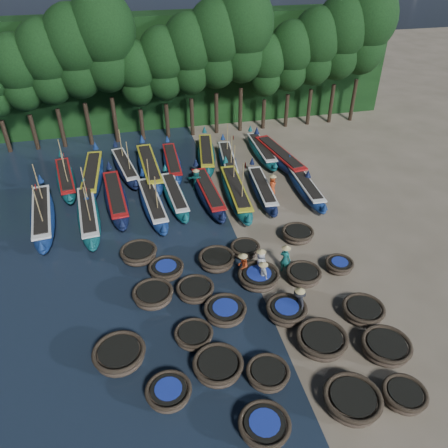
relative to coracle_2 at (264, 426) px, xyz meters
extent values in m
plane|color=gray|center=(2.24, 9.42, -0.40)|extent=(120.00, 120.00, 0.00)
cube|color=black|center=(2.24, 32.92, 4.60)|extent=(40.00, 3.00, 10.00)
ellipsoid|color=brown|center=(0.00, 0.00, -0.09)|extent=(2.44, 2.44, 0.62)
torus|color=#382D21|center=(0.00, 0.00, 0.20)|extent=(2.07, 2.07, 0.19)
cylinder|color=black|center=(0.00, 0.00, 0.24)|extent=(1.58, 1.58, 0.06)
cylinder|color=#1B2F98|center=(0.00, 0.00, 0.28)|extent=(1.22, 1.22, 0.04)
ellipsoid|color=brown|center=(3.77, 0.20, -0.04)|extent=(2.92, 2.92, 0.73)
torus|color=#382D21|center=(3.77, 0.20, 0.30)|extent=(2.40, 2.40, 0.22)
cylinder|color=black|center=(3.77, 0.20, 0.35)|extent=(1.83, 1.83, 0.07)
ellipsoid|color=brown|center=(5.97, -0.06, -0.08)|extent=(2.09, 2.09, 0.66)
torus|color=#382D21|center=(5.97, -0.06, 0.23)|extent=(1.85, 1.85, 0.20)
cylinder|color=black|center=(5.97, -0.06, 0.27)|extent=(1.39, 1.39, 0.06)
ellipsoid|color=brown|center=(-3.40, 2.34, -0.11)|extent=(1.93, 1.93, 0.58)
torus|color=#382D21|center=(-3.40, 2.34, 0.16)|extent=(1.96, 1.96, 0.18)
cylinder|color=black|center=(-3.40, 2.34, 0.19)|extent=(1.49, 1.49, 0.05)
cylinder|color=#1B2F98|center=(-3.40, 2.34, 0.23)|extent=(1.15, 1.15, 0.04)
ellipsoid|color=brown|center=(-1.14, 3.07, -0.06)|extent=(2.59, 2.59, 0.69)
torus|color=#382D21|center=(-1.14, 3.07, 0.27)|extent=(2.25, 2.25, 0.21)
cylinder|color=black|center=(-1.14, 3.07, 0.31)|extent=(1.71, 1.71, 0.06)
ellipsoid|color=brown|center=(0.86, 2.22, -0.09)|extent=(2.00, 2.00, 0.63)
torus|color=#382D21|center=(0.86, 2.22, 0.21)|extent=(1.92, 1.92, 0.19)
cylinder|color=black|center=(0.86, 2.22, 0.25)|extent=(1.45, 1.45, 0.06)
ellipsoid|color=brown|center=(3.83, 3.34, -0.03)|extent=(2.90, 2.90, 0.74)
torus|color=#382D21|center=(3.83, 3.34, 0.31)|extent=(2.41, 2.41, 0.22)
cylinder|color=black|center=(3.83, 3.34, 0.36)|extent=(1.84, 1.84, 0.07)
ellipsoid|color=brown|center=(6.55, 2.34, -0.06)|extent=(2.48, 2.48, 0.68)
torus|color=#382D21|center=(6.55, 2.34, 0.26)|extent=(2.29, 2.29, 0.21)
cylinder|color=black|center=(6.55, 2.34, 0.30)|extent=(1.75, 1.75, 0.06)
ellipsoid|color=brown|center=(-5.29, 4.67, -0.03)|extent=(2.73, 2.73, 0.74)
torus|color=#382D21|center=(-5.29, 4.67, 0.31)|extent=(2.39, 2.39, 0.22)
cylinder|color=black|center=(-5.29, 4.67, 0.36)|extent=(1.82, 1.82, 0.07)
ellipsoid|color=brown|center=(-1.85, 5.11, -0.12)|extent=(2.03, 2.03, 0.56)
torus|color=#382D21|center=(-1.85, 5.11, 0.14)|extent=(1.86, 1.86, 0.17)
cylinder|color=black|center=(-1.85, 5.11, 0.18)|extent=(1.42, 1.42, 0.05)
ellipsoid|color=brown|center=(-0.06, 6.24, -0.09)|extent=(2.43, 2.43, 0.63)
torus|color=#382D21|center=(-0.06, 6.24, 0.21)|extent=(2.16, 2.16, 0.19)
cylinder|color=black|center=(-0.06, 6.24, 0.25)|extent=(1.65, 1.65, 0.06)
cylinder|color=#1B2F98|center=(-0.06, 6.24, 0.29)|extent=(1.27, 1.27, 0.04)
ellipsoid|color=brown|center=(2.88, 5.47, -0.03)|extent=(2.28, 2.28, 0.74)
torus|color=#382D21|center=(2.88, 5.47, 0.32)|extent=(2.08, 2.08, 0.23)
cylinder|color=black|center=(2.88, 5.47, 0.36)|extent=(1.55, 1.55, 0.07)
cylinder|color=#1B2F98|center=(2.88, 5.47, 0.41)|extent=(1.19, 1.19, 0.05)
ellipsoid|color=brown|center=(6.65, 4.65, -0.07)|extent=(2.56, 2.56, 0.66)
torus|color=#382D21|center=(6.65, 4.65, 0.24)|extent=(2.12, 2.12, 0.20)
cylinder|color=black|center=(6.65, 4.65, 0.28)|extent=(1.61, 1.61, 0.06)
ellipsoid|color=brown|center=(-3.45, 8.17, -0.06)|extent=(2.14, 2.14, 0.69)
torus|color=#382D21|center=(-3.45, 8.17, 0.27)|extent=(2.15, 2.15, 0.21)
cylinder|color=black|center=(-3.45, 8.17, 0.31)|extent=(1.63, 1.63, 0.06)
ellipsoid|color=brown|center=(-1.24, 8.09, -0.09)|extent=(2.37, 2.37, 0.63)
torus|color=#382D21|center=(-1.24, 8.09, 0.20)|extent=(2.03, 2.03, 0.19)
cylinder|color=black|center=(-1.24, 8.09, 0.24)|extent=(1.54, 1.54, 0.06)
ellipsoid|color=brown|center=(2.30, 8.23, -0.05)|extent=(2.64, 2.64, 0.70)
torus|color=#382D21|center=(2.30, 8.23, 0.28)|extent=(2.31, 2.31, 0.21)
cylinder|color=black|center=(2.30, 8.23, 0.32)|extent=(1.76, 1.76, 0.06)
cylinder|color=#1B2F98|center=(2.30, 8.23, 0.36)|extent=(1.36, 1.36, 0.04)
ellipsoid|color=brown|center=(4.75, 7.84, -0.06)|extent=(2.08, 2.08, 0.69)
torus|color=#382D21|center=(4.75, 7.84, 0.27)|extent=(1.96, 1.96, 0.21)
cylinder|color=black|center=(4.75, 7.84, 0.31)|extent=(1.47, 1.47, 0.06)
ellipsoid|color=brown|center=(7.08, 8.24, -0.11)|extent=(1.59, 1.59, 0.58)
torus|color=#382D21|center=(7.08, 8.24, 0.16)|extent=(1.63, 1.63, 0.18)
cylinder|color=black|center=(7.08, 8.24, 0.20)|extent=(1.22, 1.22, 0.05)
cylinder|color=#1B2F98|center=(7.08, 8.24, 0.23)|extent=(0.94, 0.94, 0.04)
ellipsoid|color=brown|center=(-3.92, 11.82, -0.05)|extent=(2.45, 2.45, 0.71)
torus|color=#382D21|center=(-3.92, 11.82, 0.29)|extent=(2.17, 2.17, 0.22)
cylinder|color=black|center=(-3.92, 11.82, 0.33)|extent=(1.64, 1.64, 0.06)
ellipsoid|color=brown|center=(-2.52, 10.14, -0.11)|extent=(2.01, 2.01, 0.59)
torus|color=#382D21|center=(-2.52, 10.14, 0.17)|extent=(2.00, 2.00, 0.18)
cylinder|color=black|center=(-2.52, 10.14, 0.21)|extent=(1.53, 1.53, 0.05)
cylinder|color=#1B2F98|center=(-2.52, 10.14, 0.24)|extent=(1.18, 1.18, 0.04)
ellipsoid|color=brown|center=(0.38, 10.16, -0.03)|extent=(2.18, 2.18, 0.75)
torus|color=#382D21|center=(0.38, 10.16, 0.32)|extent=(2.12, 2.12, 0.23)
cylinder|color=black|center=(0.38, 10.16, 0.37)|extent=(1.59, 1.59, 0.07)
ellipsoid|color=brown|center=(2.27, 10.87, -0.09)|extent=(1.69, 1.69, 0.63)
torus|color=#382D21|center=(2.27, 10.87, 0.20)|extent=(1.78, 1.78, 0.19)
cylinder|color=black|center=(2.27, 10.87, 0.24)|extent=(1.34, 1.34, 0.06)
ellipsoid|color=brown|center=(5.85, 11.56, -0.07)|extent=(2.18, 2.18, 0.66)
torus|color=#382D21|center=(5.85, 11.56, 0.24)|extent=(2.00, 2.00, 0.20)
cylinder|color=black|center=(5.85, 11.56, 0.28)|extent=(1.51, 1.51, 0.06)
ellipsoid|color=navy|center=(-9.78, 17.18, 0.13)|extent=(2.43, 8.66, 1.07)
cone|color=navy|center=(-10.22, 21.32, 0.82)|extent=(0.47, 0.47, 0.64)
cone|color=navy|center=(-9.34, 13.03, 0.77)|extent=(0.47, 0.47, 0.53)
cube|color=white|center=(-9.78, 17.18, 0.58)|extent=(1.81, 6.70, 0.13)
cube|color=black|center=(-9.78, 17.18, 0.66)|extent=(1.44, 5.82, 0.11)
cylinder|color=#997F4C|center=(-9.81, 18.46, 1.84)|extent=(0.07, 0.25, 2.99)
cylinder|color=#997F4C|center=(-9.51, 15.59, 1.84)|extent=(0.07, 0.25, 2.99)
plane|color=red|center=(-9.35, 15.61, 3.14)|extent=(0.00, 0.37, 0.37)
ellipsoid|color=#0F5256|center=(-6.85, 16.60, 0.10)|extent=(2.11, 8.11, 1.00)
cone|color=#0F5256|center=(-7.18, 20.49, 0.75)|extent=(0.44, 0.44, 0.60)
cone|color=#0F5256|center=(-6.53, 12.70, 0.70)|extent=(0.44, 0.44, 0.50)
cube|color=white|center=(-6.85, 16.60, 0.52)|extent=(1.57, 6.28, 0.12)
cube|color=black|center=(-6.85, 16.60, 0.60)|extent=(1.23, 5.46, 0.10)
cylinder|color=#997F4C|center=(-6.85, 17.80, 1.70)|extent=(0.07, 0.24, 2.81)
cylinder|color=#997F4C|center=(-6.63, 15.10, 1.70)|extent=(0.07, 0.24, 2.81)
plane|color=red|center=(-6.48, 15.12, 2.93)|extent=(0.00, 0.35, 0.35)
ellipsoid|color=#0F1538|center=(-5.03, 18.39, 0.12)|extent=(2.16, 8.42, 1.04)
cone|color=#0F1538|center=(-5.36, 22.44, 0.79)|extent=(0.46, 0.46, 0.62)
cone|color=#0F1538|center=(-4.71, 14.35, 0.74)|extent=(0.46, 0.46, 0.52)
cube|color=#AF1516|center=(-5.03, 18.39, 0.55)|extent=(1.61, 6.52, 0.12)
cube|color=black|center=(-5.03, 18.39, 0.64)|extent=(1.26, 5.67, 0.10)
ellipsoid|color=navy|center=(-2.60, 17.09, 0.08)|extent=(2.12, 7.85, 0.97)
cone|color=navy|center=(-2.95, 20.85, 0.71)|extent=(0.43, 0.43, 0.58)
cone|color=navy|center=(-2.24, 13.33, 0.66)|extent=(0.43, 0.43, 0.48)
cube|color=white|center=(-2.60, 17.09, 0.49)|extent=(1.58, 6.08, 0.12)
cube|color=black|center=(-2.60, 17.09, 0.56)|extent=(1.24, 5.28, 0.10)
cylinder|color=#997F4C|center=(-2.61, 18.25, 1.63)|extent=(0.07, 0.23, 2.71)
cylinder|color=#997F4C|center=(-2.36, 15.65, 1.63)|extent=(0.07, 0.23, 2.71)
plane|color=red|center=(-2.22, 15.66, 2.81)|extent=(0.00, 0.34, 0.34)
ellipsoid|color=#0F5256|center=(-0.96, 17.89, 0.04)|extent=(1.78, 7.25, 0.90)
cone|color=#0F5256|center=(-1.20, 21.38, 0.63)|extent=(0.39, 0.39, 0.54)
cone|color=#0F5256|center=(-0.72, 14.40, 0.58)|extent=(0.39, 0.39, 0.45)
cube|color=white|center=(-0.96, 17.89, 0.42)|extent=(1.32, 5.61, 0.11)
cube|color=black|center=(-0.96, 17.89, 0.49)|extent=(1.03, 4.88, 0.09)
ellipsoid|color=#0F1538|center=(1.41, 17.64, 0.09)|extent=(1.81, 7.93, 0.98)
cone|color=#0F1538|center=(1.22, 21.47, 0.73)|extent=(0.43, 0.43, 0.59)
cone|color=#0F1538|center=(1.60, 13.81, 0.68)|extent=(0.43, 0.43, 0.49)
cube|color=#AF1516|center=(1.41, 17.64, 0.50)|extent=(1.34, 6.14, 0.12)
cube|color=black|center=(1.41, 17.64, 0.58)|extent=(1.03, 5.34, 0.10)
ellipsoid|color=#0F5256|center=(3.34, 17.19, 0.12)|extent=(1.94, 8.45, 1.05)
cone|color=#0F5256|center=(3.55, 21.28, 0.80)|extent=(0.46, 0.46, 0.63)
cone|color=#0F5256|center=(3.13, 13.11, 0.75)|extent=(0.46, 0.46, 0.52)
cube|color=gold|center=(3.34, 17.19, 0.56)|extent=(1.43, 6.55, 0.13)
cube|color=black|center=(3.34, 17.19, 0.64)|extent=(1.11, 5.69, 0.10)
cylinder|color=#997F4C|center=(3.51, 18.44, 1.80)|extent=(0.07, 0.25, 2.93)
cylinder|color=#997F4C|center=(3.37, 15.62, 1.80)|extent=(0.07, 0.25, 2.93)
plane|color=red|center=(3.52, 15.61, 3.08)|extent=(0.00, 0.37, 0.37)
ellipsoid|color=#0F1538|center=(5.34, 17.28, 0.05)|extent=(1.83, 7.38, 0.91)
cone|color=#0F1538|center=(5.60, 20.83, 0.65)|extent=(0.40, 0.40, 0.55)
cone|color=#0F1538|center=(5.09, 13.73, 0.60)|extent=(0.40, 0.40, 0.46)
cube|color=white|center=(5.34, 17.28, 0.44)|extent=(1.36, 5.72, 0.11)
cube|color=black|center=(5.34, 17.28, 0.51)|extent=(1.06, 4.97, 0.09)
ellipsoid|color=navy|center=(8.51, 16.98, 0.07)|extent=(1.59, 7.55, 0.94)
cone|color=navy|center=(8.62, 20.64, 0.68)|extent=(0.41, 0.41, 0.56)
cone|color=navy|center=(8.39, 13.32, 0.63)|extent=(0.41, 0.41, 0.47)
cube|color=white|center=(8.51, 16.98, 0.46)|extent=(1.17, 5.85, 0.11)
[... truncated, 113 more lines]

